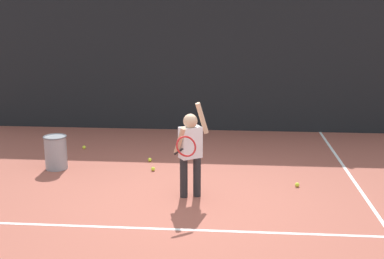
% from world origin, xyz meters
% --- Properties ---
extents(ground_plane, '(20.00, 20.00, 0.00)m').
position_xyz_m(ground_plane, '(0.00, 0.00, 0.00)').
color(ground_plane, '#9E5142').
extents(court_line_baseline, '(9.00, 0.05, 0.00)m').
position_xyz_m(court_line_baseline, '(0.00, -0.95, 0.00)').
color(court_line_baseline, white).
rests_on(court_line_baseline, ground).
extents(court_line_sideline, '(0.05, 9.00, 0.00)m').
position_xyz_m(court_line_sideline, '(2.52, 1.00, 0.00)').
color(court_line_sideline, white).
rests_on(court_line_sideline, ground).
extents(back_fence_windscreen, '(10.55, 0.08, 2.82)m').
position_xyz_m(back_fence_windscreen, '(0.00, 4.04, 1.41)').
color(back_fence_windscreen, black).
rests_on(back_fence_windscreen, ground).
extents(fence_post_1, '(0.09, 0.09, 2.97)m').
position_xyz_m(fence_post_1, '(-2.56, 4.10, 1.49)').
color(fence_post_1, slate).
rests_on(fence_post_1, ground).
extents(fence_post_2, '(0.09, 0.09, 2.97)m').
position_xyz_m(fence_post_2, '(0.00, 4.10, 1.49)').
color(fence_post_2, slate).
rests_on(fence_post_2, ground).
extents(fence_post_3, '(0.09, 0.09, 2.97)m').
position_xyz_m(fence_post_3, '(2.56, 4.10, 1.49)').
color(fence_post_3, slate).
rests_on(fence_post_3, ground).
extents(tennis_player, '(0.50, 0.83, 1.35)m').
position_xyz_m(tennis_player, '(0.04, 0.11, 0.73)').
color(tennis_player, '#232326').
rests_on(tennis_player, ground).
extents(ball_hopper, '(0.38, 0.38, 0.56)m').
position_xyz_m(ball_hopper, '(-2.29, 1.19, 0.29)').
color(ball_hopper, gray).
rests_on(ball_hopper, ground).
extents(tennis_ball_0, '(0.07, 0.07, 0.07)m').
position_xyz_m(tennis_ball_0, '(-0.80, 1.68, 0.03)').
color(tennis_ball_0, '#CCE033').
rests_on(tennis_ball_0, ground).
extents(tennis_ball_1, '(0.07, 0.07, 0.07)m').
position_xyz_m(tennis_ball_1, '(-0.67, 1.19, 0.03)').
color(tennis_ball_1, '#CCE033').
rests_on(tennis_ball_1, ground).
extents(tennis_ball_2, '(0.07, 0.07, 0.07)m').
position_xyz_m(tennis_ball_2, '(-2.17, 2.35, 0.03)').
color(tennis_ball_2, '#CCE033').
rests_on(tennis_ball_2, ground).
extents(tennis_ball_3, '(0.07, 0.07, 0.07)m').
position_xyz_m(tennis_ball_3, '(1.61, 0.64, 0.03)').
color(tennis_ball_3, '#CCE033').
rests_on(tennis_ball_3, ground).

